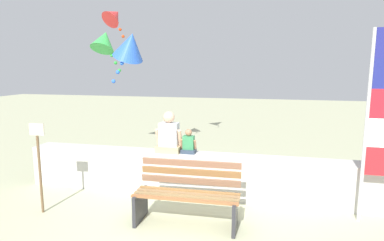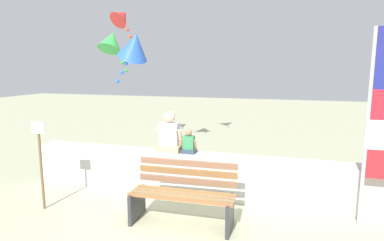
{
  "view_description": "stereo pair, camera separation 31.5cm",
  "coord_description": "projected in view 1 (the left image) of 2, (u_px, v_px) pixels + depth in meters",
  "views": [
    {
      "loc": [
        1.02,
        -4.31,
        2.25
      ],
      "look_at": [
        -0.25,
        1.12,
        1.35
      ],
      "focal_mm": 30.3,
      "sensor_mm": 36.0,
      "label": 1
    },
    {
      "loc": [
        1.33,
        -4.23,
        2.25
      ],
      "look_at": [
        -0.25,
        1.12,
        1.35
      ],
      "focal_mm": 30.3,
      "sensor_mm": 36.0,
      "label": 2
    }
  ],
  "objects": [
    {
      "name": "flag_banner",
      "position": [
        378.0,
        113.0,
        4.55
      ],
      "size": [
        0.43,
        0.05,
        2.8
      ],
      "color": "#B7B7BC",
      "rests_on": "ground"
    },
    {
      "name": "ground_plane",
      "position": [
        191.0,
        224.0,
        4.74
      ],
      "size": [
        40.0,
        40.0,
        0.0
      ],
      "primitive_type": "plane",
      "color": "#AFB18C"
    },
    {
      "name": "kite_blue",
      "position": [
        130.0,
        46.0,
        6.68
      ],
      "size": [
        1.03,
        1.0,
        1.14
      ],
      "color": "blue"
    },
    {
      "name": "park_bench",
      "position": [
        187.0,
        196.0,
        4.73
      ],
      "size": [
        1.54,
        0.65,
        0.88
      ],
      "color": "#945D36",
      "rests_on": "ground"
    },
    {
      "name": "seawall_ledge",
      "position": [
        206.0,
        175.0,
        5.75
      ],
      "size": [
        6.72,
        0.47,
        0.75
      ],
      "primitive_type": "cube",
      "color": "beige",
      "rests_on": "ground"
    },
    {
      "name": "person_adult",
      "position": [
        169.0,
        136.0,
        5.85
      ],
      "size": [
        0.48,
        0.36,
        0.74
      ],
      "color": "tan",
      "rests_on": "seawall_ledge"
    },
    {
      "name": "kite_green",
      "position": [
        104.0,
        41.0,
        7.91
      ],
      "size": [
        0.76,
        0.78,
        1.1
      ],
      "color": "green"
    },
    {
      "name": "sign_post",
      "position": [
        39.0,
        161.0,
        4.99
      ],
      "size": [
        0.24,
        0.04,
        1.42
      ],
      "color": "brown",
      "rests_on": "ground"
    },
    {
      "name": "person_child",
      "position": [
        189.0,
        144.0,
        5.78
      ],
      "size": [
        0.28,
        0.21,
        0.43
      ],
      "color": "#2C394A",
      "rests_on": "seawall_ledge"
    },
    {
      "name": "kite_red",
      "position": [
        114.0,
        16.0,
        8.41
      ],
      "size": [
        0.68,
        0.75,
        0.9
      ],
      "color": "red"
    }
  ]
}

